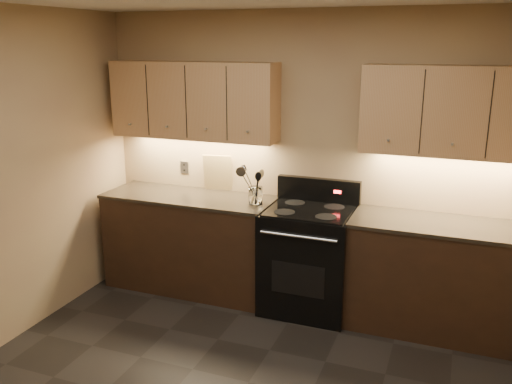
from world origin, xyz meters
TOP-DOWN VIEW (x-y plane):
  - wall_back at (0.00, 2.00)m, footprint 4.00×0.04m
  - counter_left at (-1.10, 1.70)m, footprint 1.62×0.62m
  - counter_right at (1.18, 1.70)m, footprint 1.46×0.62m
  - stove at (0.08, 1.68)m, footprint 0.76×0.68m
  - upper_cab_left at (-1.10, 1.85)m, footprint 1.60×0.30m
  - upper_cab_right at (1.18, 1.85)m, footprint 1.44×0.30m
  - outlet_plate at (-1.30, 1.99)m, footprint 0.08×0.01m
  - utensil_crock at (-0.42, 1.67)m, footprint 0.14×0.14m
  - cutting_board at (-0.92, 1.97)m, footprint 0.29×0.11m
  - wooden_spoon at (-0.44, 1.66)m, footprint 0.13×0.12m
  - black_spoon at (-0.42, 1.68)m, footprint 0.11×0.13m
  - steel_spatula at (-0.39, 1.67)m, footprint 0.22×0.15m
  - steel_skimmer at (-0.38, 1.65)m, footprint 0.26×0.14m

SIDE VIEW (x-z plane):
  - counter_left at x=-1.10m, z-range 0.00..0.93m
  - counter_right at x=1.18m, z-range 0.00..0.93m
  - stove at x=0.08m, z-range -0.09..1.05m
  - utensil_crock at x=-0.42m, z-range 0.92..1.08m
  - black_spoon at x=-0.42m, z-range 0.94..1.25m
  - wooden_spoon at x=-0.44m, z-range 0.94..1.25m
  - cutting_board at x=-0.92m, z-range 0.93..1.28m
  - steel_skimmer at x=-0.38m, z-range 0.94..1.29m
  - outlet_plate at x=-1.30m, z-range 1.06..1.18m
  - steel_spatula at x=-0.39m, z-range 0.94..1.33m
  - wall_back at x=0.00m, z-range 0.00..2.60m
  - upper_cab_left at x=-1.10m, z-range 1.45..2.15m
  - upper_cab_right at x=1.18m, z-range 1.45..2.15m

